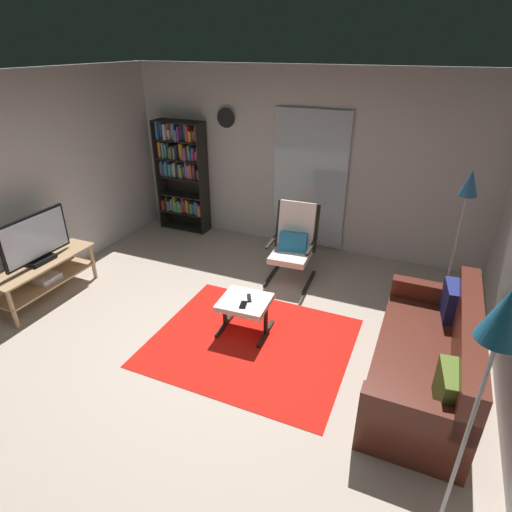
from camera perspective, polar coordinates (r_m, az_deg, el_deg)
name	(u,v)px	position (r m, az deg, el deg)	size (l,w,h in m)	color
ground_plane	(210,351)	(4.50, -6.21, -12.62)	(7.02, 7.02, 0.00)	#B6A495
wall_back	(302,161)	(6.34, 6.31, 12.60)	(5.60, 0.06, 2.60)	silver
glass_door_panel	(309,180)	(6.30, 7.23, 10.11)	(1.10, 0.01, 2.00)	silver
area_rug	(251,342)	(4.58, -0.67, -11.54)	(2.05, 1.74, 0.01)	red
tv_stand	(45,274)	(5.74, -26.70, -2.19)	(0.44, 1.33, 0.51)	tan
television	(36,240)	(5.56, -27.64, 1.89)	(0.20, 0.90, 0.59)	black
bookshelf_near_tv	(182,170)	(7.06, -9.98, 11.36)	(0.82, 0.30, 1.78)	black
leather_sofa	(429,360)	(4.20, 22.39, -12.89)	(0.81, 1.90, 0.84)	#542218
lounge_armchair	(294,241)	(5.53, 5.11, 2.05)	(0.60, 0.68, 1.02)	black
ottoman	(245,305)	(4.56, -1.52, -6.70)	(0.54, 0.51, 0.40)	white
tv_remote	(249,298)	(4.53, -0.93, -5.68)	(0.04, 0.14, 0.02)	black
cell_phone	(243,305)	(4.43, -1.73, -6.62)	(0.07, 0.14, 0.01)	black
floor_lamp_by_sofa	(498,338)	(2.41, 29.92, -9.63)	(0.23, 0.23, 1.86)	#A5A5AD
floor_lamp_by_shelf	(467,197)	(5.12, 26.62, 7.12)	(0.22, 0.22, 1.66)	#A5A5AD
wall_clock	(226,118)	(6.60, -4.07, 18.14)	(0.29, 0.03, 0.29)	silver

